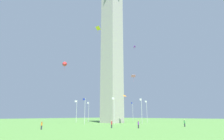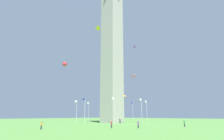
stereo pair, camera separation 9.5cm
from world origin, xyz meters
The scene contains 19 objects.
ground_plane centered at (0.00, 0.00, 0.00)m, with size 260.00×260.00×0.00m, color #548C3D.
obelisk_monument centered at (0.00, 0.00, 30.79)m, with size 6.77×6.77×61.58m.
flagpole_n centered at (13.89, 0.00, 4.74)m, with size 1.12×0.14×8.68m.
flagpole_ne centered at (9.84, 9.78, 4.74)m, with size 1.12×0.14×8.68m.
flagpole_e centered at (0.06, 13.83, 4.74)m, with size 1.12×0.14×8.68m.
flagpole_se centered at (-9.73, 9.78, 4.74)m, with size 1.12×0.14×8.68m.
flagpole_s centered at (-13.78, 0.00, 4.74)m, with size 1.12×0.14×8.68m.
flagpole_sw centered at (-9.73, -9.78, 4.74)m, with size 1.12×0.14×8.68m.
flagpole_w centered at (0.06, -13.83, 4.74)m, with size 1.12×0.14×8.68m.
flagpole_nw centered at (9.84, -9.78, 4.74)m, with size 1.12×0.14×8.68m.
person_orange_shirt centered at (36.21, 12.85, 0.82)m, with size 0.32×0.32×1.66m.
person_purple_shirt centered at (19.55, 25.72, 0.85)m, with size 0.32×0.32×1.71m.
person_green_shirt centered at (6.70, 31.21, 0.89)m, with size 0.32×0.32×1.79m.
person_red_shirt centered at (22.87, 20.52, 0.86)m, with size 0.32×0.32×1.73m.
kite_yellow_diamond centered at (14.54, 6.54, 32.47)m, with size 1.34×1.64×2.63m.
kite_red_delta centered at (20.65, -3.52, 20.12)m, with size 2.34×2.38×3.12m.
kite_pink_diamond centered at (2.05, 12.16, 16.52)m, with size 1.98×2.00×2.36m.
kite_orange_diamond centered at (1.86, 7.93, 9.75)m, with size 1.21×1.11×1.72m.
kite_purple_delta centered at (7.84, 16.94, 24.84)m, with size 1.23×1.35×1.72m.
Camera 2 is at (57.27, 51.78, 2.88)m, focal length 30.88 mm.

